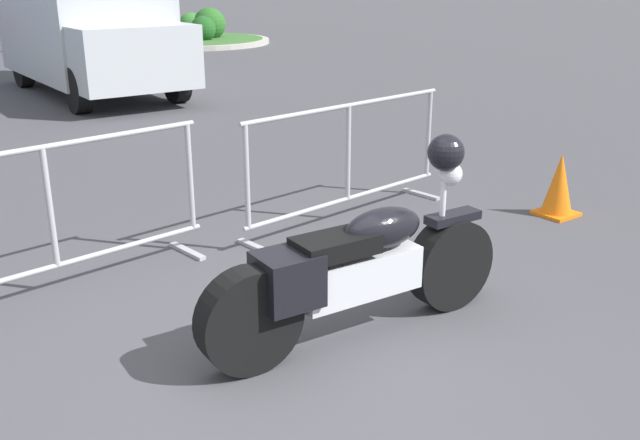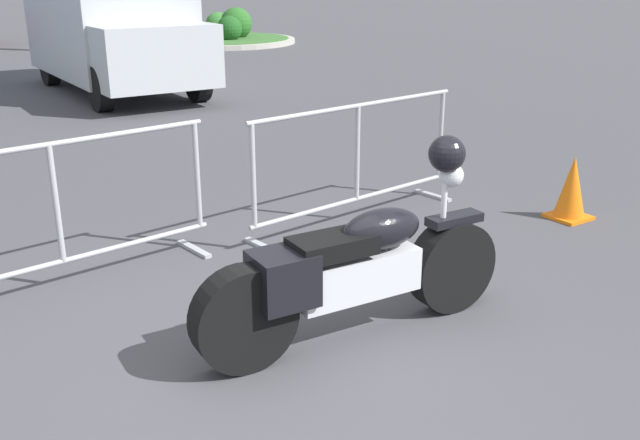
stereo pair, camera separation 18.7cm
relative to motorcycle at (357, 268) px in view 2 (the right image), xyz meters
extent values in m
plane|color=#424247|center=(-0.53, -0.31, -0.46)|extent=(120.00, 120.00, 0.00)
cylinder|color=black|center=(0.75, -0.05, -0.15)|extent=(0.63, 0.21, 0.62)
cylinder|color=black|center=(-0.75, 0.05, -0.15)|extent=(0.63, 0.21, 0.62)
cube|color=silver|center=(0.00, 0.00, -0.05)|extent=(0.83, 0.28, 0.27)
ellipsoid|color=black|center=(0.17, -0.01, 0.22)|extent=(0.56, 0.29, 0.25)
cube|color=black|center=(-0.17, 0.01, 0.18)|extent=(0.52, 0.30, 0.12)
cube|color=black|center=(-0.50, 0.03, 0.05)|extent=(0.37, 0.33, 0.31)
cube|color=black|center=(0.75, -0.05, 0.18)|extent=(0.40, 0.16, 0.06)
cylinder|color=silver|center=(0.65, -0.04, 0.31)|extent=(0.04, 0.04, 0.44)
sphere|color=silver|center=(0.70, -0.04, 0.48)|extent=(0.16, 0.16, 0.16)
sphere|color=black|center=(0.65, -0.04, 0.63)|extent=(0.23, 0.23, 0.23)
cylinder|color=#9EA0A5|center=(-1.30, 1.75, 0.59)|extent=(2.36, 0.32, 0.04)
cylinder|color=#9EA0A5|center=(-1.30, 1.75, -0.26)|extent=(2.36, 0.32, 0.04)
cylinder|color=#9EA0A5|center=(-1.30, 1.75, 0.17)|extent=(0.05, 0.05, 0.85)
cylinder|color=#9EA0A5|center=(-0.18, 1.88, 0.17)|extent=(0.05, 0.05, 0.85)
cube|color=#9EA0A5|center=(-0.25, 1.87, -0.44)|extent=(0.11, 0.44, 0.03)
cylinder|color=#9EA0A5|center=(1.30, 1.75, 0.59)|extent=(2.36, 0.32, 0.04)
cylinder|color=#9EA0A5|center=(1.30, 1.75, -0.26)|extent=(2.36, 0.32, 0.04)
cylinder|color=#9EA0A5|center=(0.18, 1.61, 0.17)|extent=(0.05, 0.05, 0.85)
cylinder|color=#9EA0A5|center=(1.30, 1.75, 0.17)|extent=(0.05, 0.05, 0.85)
cylinder|color=#9EA0A5|center=(2.43, 1.88, 0.17)|extent=(0.05, 0.05, 0.85)
cube|color=#9EA0A5|center=(0.25, 1.62, -0.44)|extent=(0.11, 0.44, 0.03)
cube|color=#9EA0A5|center=(2.36, 1.87, -0.44)|extent=(0.11, 0.44, 0.03)
cube|color=#B2B7BC|center=(1.92, 10.34, 0.85)|extent=(2.05, 4.12, 2.00)
cube|color=#B2B7BC|center=(1.89, 7.84, 0.38)|extent=(1.91, 0.92, 1.00)
cylinder|color=black|center=(2.73, 8.23, -0.10)|extent=(0.25, 0.72, 0.72)
cylinder|color=black|center=(1.06, 8.25, -0.10)|extent=(0.25, 0.72, 0.72)
cylinder|color=black|center=(2.78, 11.53, -0.10)|extent=(0.25, 0.72, 0.72)
cylinder|color=black|center=(1.10, 11.55, -0.10)|extent=(0.25, 0.72, 0.72)
cylinder|color=#262838|center=(2.66, 18.04, -0.03)|extent=(0.31, 0.31, 0.85)
cylinder|color=beige|center=(2.66, 18.04, 0.70)|extent=(0.43, 0.43, 0.62)
cylinder|color=#ADA89E|center=(7.64, 17.34, -0.39)|extent=(4.65, 4.65, 0.14)
cylinder|color=#38662D|center=(7.64, 17.34, -0.31)|extent=(4.27, 4.27, 0.02)
sphere|color=#286023|center=(8.28, 17.92, 0.03)|extent=(0.82, 0.82, 0.82)
sphere|color=#1E511E|center=(7.70, 16.76, 0.01)|extent=(0.77, 0.77, 0.77)
sphere|color=#286023|center=(8.26, 17.39, 0.10)|extent=(0.99, 0.99, 0.99)
sphere|color=#33702D|center=(7.83, 17.79, 0.03)|extent=(0.82, 0.82, 0.82)
cube|color=orange|center=(2.96, 0.70, -0.44)|extent=(0.34, 0.34, 0.03)
cone|color=orange|center=(2.96, 0.70, -0.15)|extent=(0.28, 0.28, 0.56)
camera|label=1|loc=(-2.55, -3.06, 1.71)|focal=40.00mm
camera|label=2|loc=(-2.40, -3.17, 1.71)|focal=40.00mm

